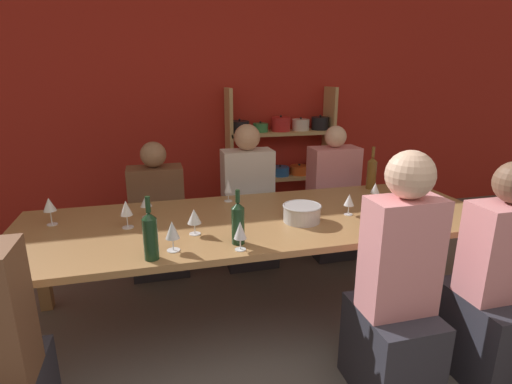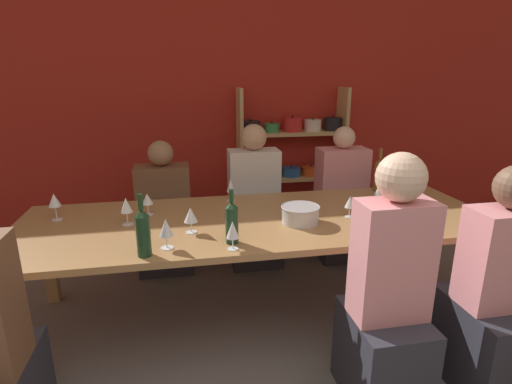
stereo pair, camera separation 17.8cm
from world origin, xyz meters
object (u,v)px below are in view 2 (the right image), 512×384
object	(u,v)px
wine_bottle_dark	(379,174)
person_far_a	(165,222)
wine_glass_red_e	(166,229)
wine_glass_empty_c	(350,202)
wine_glass_red_c	(147,200)
wine_bottle_amber	(232,222)
wine_bottle_green	(143,232)
person_far_c	(340,209)
shelf_unit	(292,167)
wine_glass_empty_b	(231,186)
person_near_c	(494,310)
person_far_b	(254,212)
wine_glass_red_f	(54,201)
wine_glass_empty_a	(233,230)
mixing_bowl	(300,214)
wine_glass_red_b	(379,191)
dining_table	(259,227)
wine_glass_red_a	(191,216)
person_near_b	(386,314)
wine_glass_red_d	(126,206)
cell_phone	(418,208)

from	to	relation	value
wine_bottle_dark	person_far_a	distance (m)	1.86
wine_glass_red_e	wine_glass_empty_c	bearing A→B (deg)	13.35
wine_glass_red_c	wine_bottle_amber	bearing A→B (deg)	-48.86
wine_bottle_green	wine_glass_empty_c	size ratio (longest dim) A/B	2.34
wine_bottle_amber	person_far_c	xyz separation A→B (m)	(1.17, 1.24, -0.42)
shelf_unit	wine_bottle_dark	bearing A→B (deg)	-75.73
wine_glass_empty_b	wine_bottle_amber	bearing A→B (deg)	-96.76
wine_glass_empty_b	person_near_c	world-z (taller)	person_near_c
wine_glass_empty_b	person_far_b	distance (m)	0.68
wine_bottle_green	wine_glass_red_f	bearing A→B (deg)	132.53
wine_glass_empty_c	person_far_b	bearing A→B (deg)	115.22
person_near_c	wine_glass_empty_a	bearing A→B (deg)	162.54
mixing_bowl	person_near_c	world-z (taller)	person_near_c
wine_bottle_green	wine_glass_red_c	size ratio (longest dim) A/B	2.28
wine_glass_empty_c	wine_glass_red_e	bearing A→B (deg)	-166.65
wine_glass_red_b	wine_glass_red_c	bearing A→B (deg)	174.43
wine_glass_red_b	wine_glass_empty_b	bearing A→B (deg)	160.44
person_far_b	dining_table	bearing A→B (deg)	81.69
wine_glass_empty_a	wine_glass_empty_b	xyz separation A→B (m)	(0.10, 0.86, 0.00)
person_far_a	person_far_c	world-z (taller)	person_far_c
wine_bottle_amber	wine_glass_red_a	world-z (taller)	wine_bottle_amber
person_far_a	person_far_c	size ratio (longest dim) A/B	0.93
person_near_b	person_near_c	world-z (taller)	person_near_b
person_near_b	person_near_c	xyz separation A→B (m)	(0.61, -0.00, -0.05)
person_far_c	person_far_b	bearing A→B (deg)	-1.46
wine_bottle_green	wine_glass_red_d	world-z (taller)	wine_bottle_green
person_near_b	person_far_b	xyz separation A→B (m)	(-0.34, 1.76, -0.05)
wine_glass_red_a	person_far_c	world-z (taller)	person_far_c
cell_phone	person_far_a	xyz separation A→B (m)	(-1.80, 0.96, -0.34)
mixing_bowl	wine_glass_red_e	size ratio (longest dim) A/B	1.48
wine_glass_red_b	wine_glass_red_f	size ratio (longest dim) A/B	0.93
wine_glass_empty_a	wine_glass_empty_c	size ratio (longest dim) A/B	1.13
wine_glass_red_a	wine_glass_empty_c	distance (m)	1.05
wine_glass_red_b	mixing_bowl	bearing A→B (deg)	-164.20
wine_glass_red_e	person_far_a	xyz separation A→B (m)	(-0.07, 1.31, -0.45)
wine_glass_empty_c	person_near_c	xyz separation A→B (m)	(0.49, -0.78, -0.37)
wine_glass_red_b	cell_phone	bearing A→B (deg)	-15.46
wine_bottle_dark	person_far_a	bearing A→B (deg)	164.08
wine_glass_red_d	wine_glass_empty_b	world-z (taller)	wine_glass_red_d
wine_glass_red_b	person_far_b	world-z (taller)	person_far_b
shelf_unit	wine_glass_empty_a	distance (m)	2.44
wine_glass_empty_a	person_far_c	xyz separation A→B (m)	(1.18, 1.33, -0.41)
wine_bottle_amber	wine_glass_red_b	bearing A→B (deg)	20.64
wine_glass_red_b	person_far_c	xyz separation A→B (m)	(0.07, 0.83, -0.42)
wine_glass_empty_c	wine_glass_red_e	world-z (taller)	wine_glass_red_e
wine_bottle_green	wine_bottle_amber	size ratio (longest dim) A/B	1.08
wine_bottle_green	dining_table	bearing A→B (deg)	32.62
dining_table	cell_phone	distance (m)	1.15
dining_table	wine_glass_empty_c	bearing A→B (deg)	-8.79
wine_glass_empty_a	person_far_b	xyz separation A→B (m)	(0.36, 1.35, -0.39)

